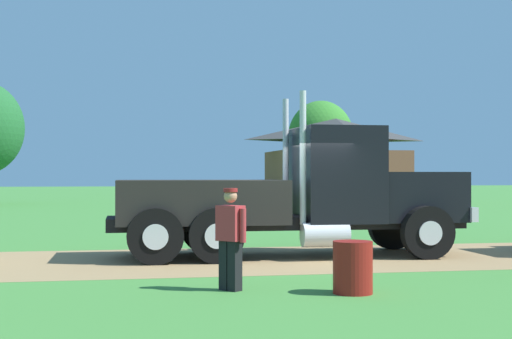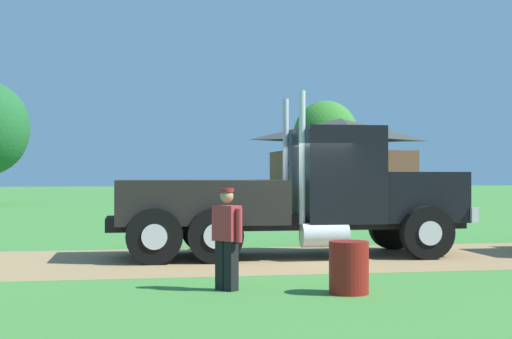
% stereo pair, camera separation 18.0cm
% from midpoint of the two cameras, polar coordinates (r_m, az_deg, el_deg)
% --- Properties ---
extents(ground_plane, '(200.00, 200.00, 0.00)m').
position_cam_midpoint_polar(ground_plane, '(16.56, 2.83, -6.74)').
color(ground_plane, '#408035').
extents(dirt_track, '(120.00, 5.23, 0.01)m').
position_cam_midpoint_polar(dirt_track, '(16.56, 2.83, -6.72)').
color(dirt_track, '#987A50').
rests_on(dirt_track, ground_plane).
extents(truck_foreground_white, '(8.07, 2.69, 3.62)m').
position_cam_midpoint_polar(truck_foreground_white, '(17.00, 3.40, -2.13)').
color(truck_foreground_white, black).
rests_on(truck_foreground_white, ground_plane).
extents(visitor_standing_near, '(0.46, 0.49, 1.62)m').
position_cam_midpoint_polar(visitor_standing_near, '(12.00, -1.79, -4.99)').
color(visitor_standing_near, '#B22D33').
rests_on(visitor_standing_near, ground_plane).
extents(steel_barrel, '(0.61, 0.61, 0.81)m').
position_cam_midpoint_polar(steel_barrel, '(11.81, 7.45, -7.33)').
color(steel_barrel, maroon).
rests_on(steel_barrel, ground_plane).
extents(shed_building, '(8.49, 6.40, 5.39)m').
position_cam_midpoint_polar(shed_building, '(48.33, 6.53, 0.57)').
color(shed_building, brown).
rests_on(shed_building, ground_plane).
extents(tree_right, '(4.33, 4.33, 6.73)m').
position_cam_midpoint_polar(tree_right, '(50.41, 5.38, 2.48)').
color(tree_right, '#513823').
rests_on(tree_right, ground_plane).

